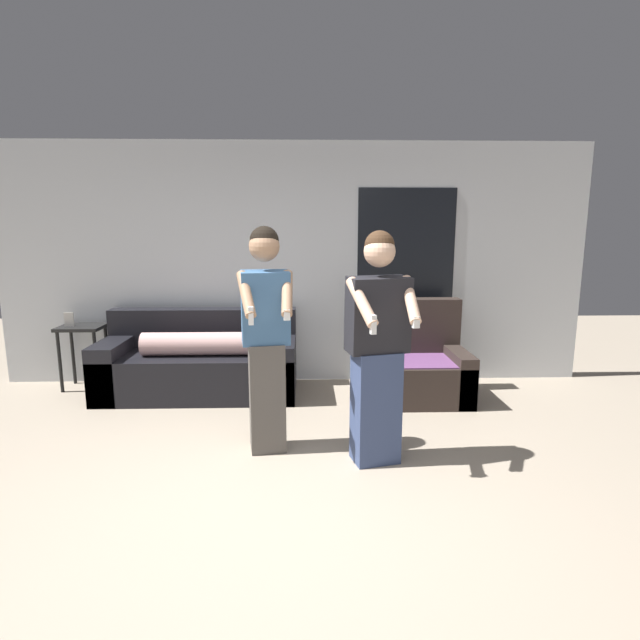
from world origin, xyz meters
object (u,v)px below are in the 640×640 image
at_px(armchair, 417,367).
at_px(side_table, 82,338).
at_px(couch, 200,364).
at_px(person_right, 377,348).
at_px(person_left, 266,336).

relative_size(armchair, side_table, 1.18).
bearing_deg(couch, side_table, 170.45).
distance_m(couch, person_right, 2.41).
relative_size(side_table, person_left, 0.48).
bearing_deg(armchair, person_left, -140.03).
bearing_deg(person_left, armchair, 39.97).
height_order(couch, armchair, armchair).
xyz_separation_m(couch, side_table, (-1.33, 0.22, 0.25)).
bearing_deg(side_table, person_right, -31.96).
bearing_deg(person_right, person_left, 164.92).
relative_size(couch, side_table, 2.39).
height_order(couch, person_right, person_right).
xyz_separation_m(armchair, person_left, (-1.48, -1.24, 0.61)).
height_order(armchair, side_table, armchair).
distance_m(couch, armchair, 2.32).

